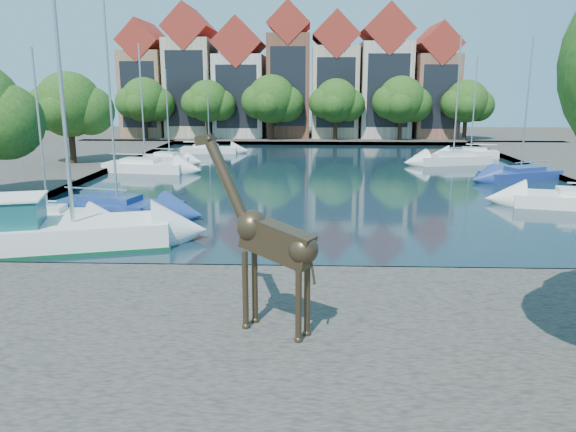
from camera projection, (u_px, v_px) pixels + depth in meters
name	position (u px, v px, depth m)	size (l,w,h in m)	color
ground	(342.00, 278.00, 21.47)	(160.00, 160.00, 0.00)	#38332B
water_basin	(325.00, 177.00, 44.81)	(38.00, 50.00, 0.08)	black
near_quay	(357.00, 359.00, 14.60)	(50.00, 14.00, 0.50)	#504B45
far_quay	(319.00, 138.00, 75.90)	(60.00, 16.00, 0.50)	#504B45
left_quay	(18.00, 173.00, 45.67)	(14.00, 52.00, 0.50)	#504B45
townhouse_west_end	(148.00, 84.00, 75.11)	(5.44, 9.18, 14.93)	#916D4F
townhouse_west_mid	(192.00, 77.00, 74.69)	(5.94, 9.18, 16.79)	#B7AC8C
townhouse_west_inner	(240.00, 84.00, 74.66)	(6.43, 9.18, 15.15)	beige
townhouse_center	(289.00, 76.00, 74.19)	(5.44, 9.18, 16.93)	brown
townhouse_east_inner	(334.00, 81.00, 74.11)	(5.94, 9.18, 15.79)	tan
townhouse_east_mid	(384.00, 78.00, 73.79)	(6.43, 9.18, 16.65)	#BEB2A2
townhouse_east_end	(433.00, 86.00, 73.78)	(5.44, 9.18, 14.43)	brown
far_tree_far_west	(145.00, 102.00, 70.22)	(7.28, 5.60, 7.68)	#332114
far_tree_west	(208.00, 102.00, 69.95)	(6.76, 5.20, 7.36)	#332114
far_tree_mid_west	(272.00, 101.00, 69.61)	(7.80, 6.00, 8.00)	#332114
far_tree_mid_east	(337.00, 102.00, 69.36)	(7.02, 5.40, 7.52)	#332114
far_tree_east	(402.00, 101.00, 69.04)	(7.54, 5.80, 7.84)	#332114
far_tree_far_east	(467.00, 103.00, 68.79)	(6.76, 5.20, 7.36)	#332114
side_tree_left_far	(70.00, 107.00, 48.28)	(7.28, 5.60, 7.88)	#332114
giraffe_statue	(268.00, 239.00, 15.19)	(3.49, 2.14, 5.39)	#3A2D1D
motorsailer	(35.00, 229.00, 24.69)	(11.15, 5.97, 12.23)	white
sailboat_left_a	(48.00, 214.00, 29.51)	(5.42, 2.24, 8.96)	silver
sailboat_left_b	(118.00, 205.00, 31.43)	(7.54, 4.06, 11.45)	navy
sailboat_left_c	(146.00, 165.00, 47.03)	(7.08, 3.33, 10.38)	white
sailboat_left_d	(170.00, 157.00, 52.38)	(4.99, 3.02, 8.53)	silver
sailboat_left_e	(209.00, 148.00, 60.19)	(5.94, 2.23, 8.71)	silver
sailboat_right_b	(521.00, 173.00, 43.11)	(6.73, 4.61, 10.67)	navy
sailboat_right_c	(453.00, 157.00, 51.64)	(7.14, 4.04, 11.41)	silver
sailboat_right_d	(471.00, 152.00, 56.46)	(5.50, 2.67, 9.93)	silver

